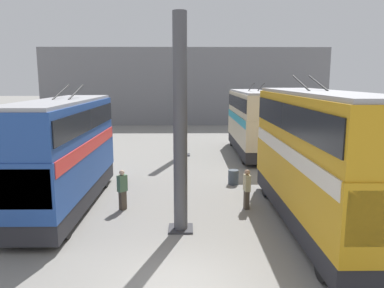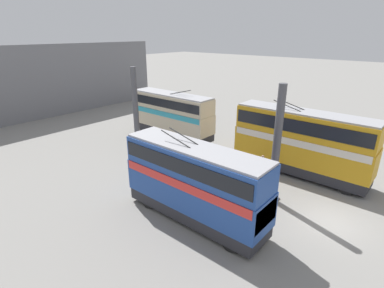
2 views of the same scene
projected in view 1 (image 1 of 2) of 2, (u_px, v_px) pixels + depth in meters
The scene contains 10 objects.
ground_plane at pixel (179, 286), 10.57m from camera, with size 240.00×240.00×0.00m, color gray.
depot_back_wall at pixel (185, 87), 46.55m from camera, with size 0.50×36.00×9.61m.
support_column_near at pixel (180, 129), 13.85m from camera, with size 0.94×0.94×8.15m.
support_column_far at pixel (183, 104), 28.00m from camera, with size 0.94×0.94×8.15m.
bus_left_near at pixel (317, 152), 14.34m from camera, with size 10.92×2.54×5.94m.
bus_left_far at pixel (252, 118), 28.64m from camera, with size 10.11×2.54×5.50m.
bus_right_mid at pixel (63, 147), 16.58m from camera, with size 9.61×2.54×5.50m.
person_by_left_row at pixel (247, 188), 16.69m from camera, with size 0.45×0.29×1.82m.
person_by_right_row at pixel (122, 188), 16.62m from camera, with size 0.47×0.46×1.82m.
oil_drum at pixel (233, 177), 20.73m from camera, with size 0.60×0.60×0.80m.
Camera 1 is at (-9.72, -0.24, 5.78)m, focal length 35.00 mm.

